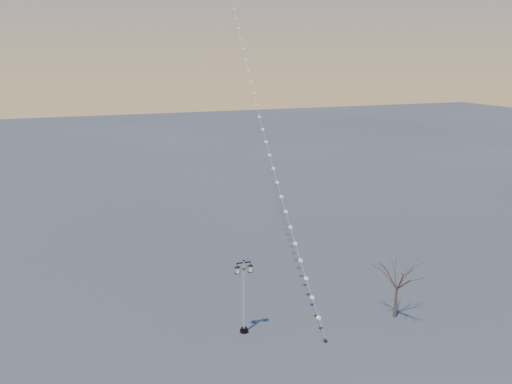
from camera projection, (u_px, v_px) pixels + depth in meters
name	position (u px, v px, depth m)	size (l,w,h in m)	color
ground	(307.00, 347.00, 33.08)	(300.00, 300.00, 0.00)	#484A49
street_lamp	(244.00, 293.00, 34.08)	(1.38, 0.60, 5.44)	black
bare_tree	(398.00, 277.00, 36.11)	(2.78, 2.78, 4.61)	brown
kite_train	(254.00, 70.00, 52.14)	(8.12, 48.74, 35.01)	black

